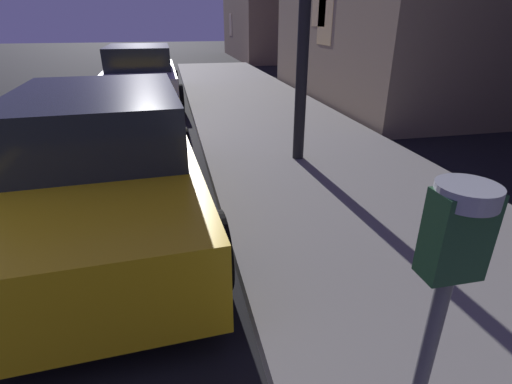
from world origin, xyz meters
name	(u,v)px	position (x,y,z in m)	size (l,w,h in m)	color
parking_meter	(444,284)	(4.40, -0.01, 1.25)	(0.19, 0.19, 1.46)	#59595B
car_yellow_cab	(105,162)	(2.85, 3.08, 0.71)	(2.14, 4.44, 1.43)	gold
car_silver	(141,75)	(2.85, 9.89, 0.71)	(2.02, 4.50, 1.43)	#B7B7BF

